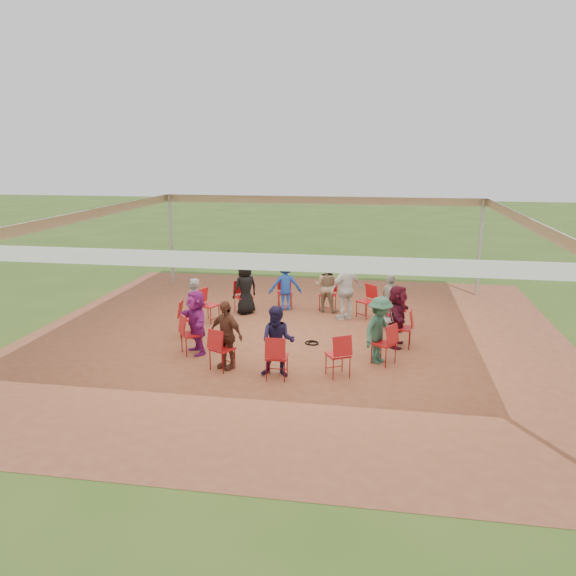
% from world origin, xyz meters
% --- Properties ---
extents(ground, '(80.00, 80.00, 0.00)m').
position_xyz_m(ground, '(0.00, 0.00, 0.00)').
color(ground, '#334D18').
rests_on(ground, ground).
extents(dirt_patch, '(13.00, 13.00, 0.00)m').
position_xyz_m(dirt_patch, '(0.00, 0.00, 0.01)').
color(dirt_patch, brown).
rests_on(dirt_patch, ground).
extents(tent, '(10.33, 10.33, 3.00)m').
position_xyz_m(tent, '(0.00, 0.00, 2.37)').
color(tent, '#B2B2B7').
rests_on(tent, ground).
extents(chair_0, '(0.48, 0.46, 0.90)m').
position_xyz_m(chair_0, '(2.55, -0.26, 0.45)').
color(chair_0, '#AC1415').
rests_on(chair_0, ground).
extents(chair_1, '(0.56, 0.55, 0.90)m').
position_xyz_m(chair_1, '(2.38, 0.96, 0.45)').
color(chair_1, '#AC1415').
rests_on(chair_1, ground).
extents(chair_2, '(0.61, 0.61, 0.90)m').
position_xyz_m(chair_2, '(1.66, 1.95, 0.45)').
color(chair_2, '#AC1415').
rests_on(chair_2, ground).
extents(chair_3, '(0.51, 0.52, 0.90)m').
position_xyz_m(chair_3, '(0.56, 2.50, 0.45)').
color(chair_3, '#AC1415').
rests_on(chair_3, ground).
extents(chair_4, '(0.52, 0.53, 0.90)m').
position_xyz_m(chair_4, '(-0.66, 2.47, 0.45)').
color(chair_4, '#AC1415').
rests_on(chair_4, ground).
extents(chair_5, '(0.61, 0.61, 0.90)m').
position_xyz_m(chair_5, '(-1.74, 1.88, 0.45)').
color(chair_5, '#AC1415').
rests_on(chair_5, ground).
extents(chair_6, '(0.56, 0.54, 0.90)m').
position_xyz_m(chair_6, '(-2.41, 0.86, 0.45)').
color(chair_6, '#AC1415').
rests_on(chair_6, ground).
extents(chair_7, '(0.49, 0.48, 0.90)m').
position_xyz_m(chair_7, '(-2.54, -0.36, 0.45)').
color(chair_7, '#AC1415').
rests_on(chair_7, ground).
extents(chair_8, '(0.60, 0.60, 0.90)m').
position_xyz_m(chair_8, '(-2.08, -1.50, 0.45)').
color(chair_8, '#AC1415').
rests_on(chair_8, ground).
extents(chair_9, '(0.57, 0.58, 0.90)m').
position_xyz_m(chair_9, '(-1.14, -2.29, 0.45)').
color(chair_9, '#AC1415').
rests_on(chair_9, ground).
extents(chair_10, '(0.43, 0.45, 0.90)m').
position_xyz_m(chair_10, '(0.05, -2.56, 0.45)').
color(chair_10, '#AC1415').
rests_on(chair_10, ground).
extents(chair_11, '(0.58, 0.59, 0.90)m').
position_xyz_m(chair_11, '(1.24, -2.24, 0.45)').
color(chair_11, '#AC1415').
rests_on(chair_11, ground).
extents(chair_12, '(0.60, 0.59, 0.90)m').
position_xyz_m(chair_12, '(2.14, -1.41, 0.45)').
color(chair_12, '#AC1415').
rests_on(chair_12, ground).
extents(person_seated_0, '(0.63, 1.39, 1.45)m').
position_xyz_m(person_seated_0, '(2.43, -0.25, 0.73)').
color(person_seated_0, '#450C1B').
rests_on(person_seated_0, ground).
extents(person_seated_1, '(0.72, 0.95, 1.45)m').
position_xyz_m(person_seated_1, '(2.26, 0.91, 0.73)').
color(person_seated_1, '#A29E91').
rests_on(person_seated_1, ground).
extents(person_seated_2, '(0.77, 0.55, 1.45)m').
position_xyz_m(person_seated_2, '(0.54, 2.38, 0.73)').
color(person_seated_2, '#8D7554').
rests_on(person_seated_2, ground).
extents(person_seated_3, '(1.02, 0.69, 1.45)m').
position_xyz_m(person_seated_3, '(-0.63, 2.36, 0.73)').
color(person_seated_3, '#183E9B').
rests_on(person_seated_3, ground).
extents(person_seated_4, '(0.79, 0.77, 1.45)m').
position_xyz_m(person_seated_4, '(-1.65, 1.79, 0.73)').
color(person_seated_4, black).
rests_on(person_seated_4, ground).
extents(person_seated_5, '(0.42, 0.57, 1.45)m').
position_xyz_m(person_seated_5, '(-2.42, -0.34, 0.73)').
color(person_seated_5, slate).
rests_on(person_seated_5, ground).
extents(person_seated_6, '(1.19, 1.38, 1.45)m').
position_xyz_m(person_seated_6, '(-1.98, -1.43, 0.73)').
color(person_seated_6, '#871B75').
rests_on(person_seated_6, ground).
extents(person_seated_7, '(0.95, 0.77, 1.45)m').
position_xyz_m(person_seated_7, '(-1.09, -2.18, 0.73)').
color(person_seated_7, brown).
rests_on(person_seated_7, ground).
extents(person_seated_8, '(0.71, 0.42, 1.45)m').
position_xyz_m(person_seated_8, '(0.05, -2.44, 0.73)').
color(person_seated_8, '#1E183D').
rests_on(person_seated_8, ground).
extents(person_seated_9, '(0.90, 1.03, 1.45)m').
position_xyz_m(person_seated_9, '(2.04, -1.35, 0.73)').
color(person_seated_9, '#2A543F').
rests_on(person_seated_9, ground).
extents(standing_person, '(1.06, 0.99, 1.65)m').
position_xyz_m(standing_person, '(1.12, 1.69, 0.83)').
color(standing_person, silver).
rests_on(standing_person, ground).
extents(cable_coil, '(0.42, 0.42, 0.03)m').
position_xyz_m(cable_coil, '(0.49, -0.41, 0.02)').
color(cable_coil, black).
rests_on(cable_coil, ground).
extents(laptop, '(0.31, 0.37, 0.24)m').
position_xyz_m(laptop, '(2.27, -0.23, 0.68)').
color(laptop, '#B7B7BC').
rests_on(laptop, ground).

